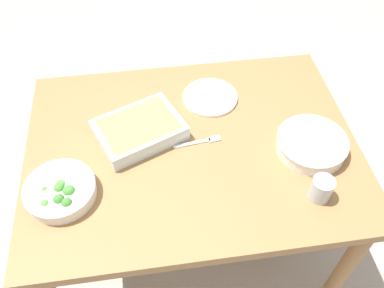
# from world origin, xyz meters

# --- Properties ---
(ground_plane) EXTENTS (6.00, 6.00, 0.00)m
(ground_plane) POSITION_xyz_m (0.00, 0.00, 0.00)
(ground_plane) COLOR #9E9389
(dining_table) EXTENTS (1.20, 0.90, 0.74)m
(dining_table) POSITION_xyz_m (0.00, 0.00, 0.65)
(dining_table) COLOR olive
(dining_table) RESTS_ON ground_plane
(stew_bowl) EXTENTS (0.25, 0.25, 0.06)m
(stew_bowl) POSITION_xyz_m (0.42, -0.09, 0.77)
(stew_bowl) COLOR white
(stew_bowl) RESTS_ON dining_table
(broccoli_bowl) EXTENTS (0.23, 0.23, 0.07)m
(broccoli_bowl) POSITION_xyz_m (-0.45, -0.16, 0.77)
(broccoli_bowl) COLOR white
(broccoli_bowl) RESTS_ON dining_table
(baking_dish) EXTENTS (0.36, 0.32, 0.06)m
(baking_dish) POSITION_xyz_m (-0.18, 0.07, 0.77)
(baking_dish) COLOR silver
(baking_dish) RESTS_ON dining_table
(drink_cup) EXTENTS (0.07, 0.07, 0.08)m
(drink_cup) POSITION_xyz_m (0.38, -0.28, 0.78)
(drink_cup) COLOR #B2BCC6
(drink_cup) RESTS_ON dining_table
(side_plate) EXTENTS (0.22, 0.22, 0.01)m
(side_plate) POSITION_xyz_m (0.11, 0.23, 0.75)
(side_plate) COLOR white
(side_plate) RESTS_ON dining_table
(spoon_by_stew) EXTENTS (0.17, 0.08, 0.01)m
(spoon_by_stew) POSITION_xyz_m (0.38, -0.07, 0.74)
(spoon_by_stew) COLOR silver
(spoon_by_stew) RESTS_ON dining_table
(spoon_by_broccoli) EXTENTS (0.07, 0.17, 0.01)m
(spoon_by_broccoli) POSITION_xyz_m (-0.44, -0.20, 0.74)
(spoon_by_broccoli) COLOR silver
(spoon_by_broccoli) RESTS_ON dining_table
(fork_on_table) EXTENTS (0.18, 0.04, 0.01)m
(fork_on_table) POSITION_xyz_m (0.03, 0.00, 0.74)
(fork_on_table) COLOR silver
(fork_on_table) RESTS_ON dining_table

